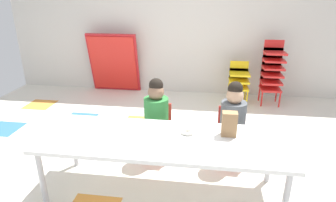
% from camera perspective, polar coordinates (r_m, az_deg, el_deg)
% --- Properties ---
extents(ground_plane, '(6.29, 4.77, 0.02)m').
position_cam_1_polar(ground_plane, '(3.26, -1.68, -11.65)').
color(ground_plane, silver).
extents(back_wall, '(6.29, 0.10, 2.41)m').
position_cam_1_polar(back_wall, '(5.14, 2.78, 14.95)').
color(back_wall, beige).
rests_on(back_wall, ground_plane).
extents(craft_table, '(2.15, 0.73, 0.57)m').
position_cam_1_polar(craft_table, '(2.50, -1.07, -8.30)').
color(craft_table, white).
rests_on(craft_table, ground_plane).
extents(seated_child_near_camera, '(0.34, 0.34, 0.92)m').
position_cam_1_polar(seated_child_near_camera, '(3.04, -2.34, -2.15)').
color(seated_child_near_camera, red).
rests_on(seated_child_near_camera, ground_plane).
extents(seated_child_middle_seat, '(0.32, 0.32, 0.92)m').
position_cam_1_polar(seated_child_middle_seat, '(3.01, 12.92, -2.92)').
color(seated_child_middle_seat, red).
rests_on(seated_child_middle_seat, ground_plane).
extents(kid_chair_yellow_stack, '(0.32, 0.30, 0.68)m').
position_cam_1_polar(kid_chair_yellow_stack, '(4.88, 14.01, 4.27)').
color(kid_chair_yellow_stack, yellow).
rests_on(kid_chair_yellow_stack, ground_plane).
extents(kid_chair_red_stack, '(0.32, 0.30, 1.04)m').
position_cam_1_polar(kid_chair_red_stack, '(4.91, 20.19, 5.93)').
color(kid_chair_red_stack, red).
rests_on(kid_chair_red_stack, ground_plane).
extents(folded_activity_table, '(0.90, 0.29, 1.09)m').
position_cam_1_polar(folded_activity_table, '(5.31, -10.81, 7.47)').
color(folded_activity_table, red).
rests_on(folded_activity_table, ground_plane).
extents(paper_bag_brown, '(0.13, 0.09, 0.22)m').
position_cam_1_polar(paper_bag_brown, '(2.53, 12.20, -4.53)').
color(paper_bag_brown, '#9E754C').
rests_on(paper_bag_brown, craft_table).
extents(paper_plate_near_edge, '(0.18, 0.18, 0.01)m').
position_cam_1_polar(paper_plate_near_edge, '(2.55, 3.95, -6.57)').
color(paper_plate_near_edge, white).
rests_on(paper_plate_near_edge, craft_table).
extents(donut_powdered_on_plate, '(0.12, 0.12, 0.03)m').
position_cam_1_polar(donut_powdered_on_plate, '(2.54, 3.96, -6.15)').
color(donut_powdered_on_plate, white).
rests_on(donut_powdered_on_plate, craft_table).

